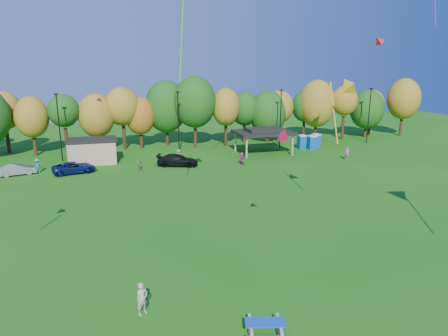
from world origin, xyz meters
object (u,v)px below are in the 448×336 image
object	(u,v)px
porta_potties	(310,142)
car_d	(178,160)
car_b	(18,170)
picnic_table	(265,328)
kite_flyer	(142,299)
car_c	(74,168)

from	to	relation	value
porta_potties	car_d	world-z (taller)	porta_potties
porta_potties	car_b	world-z (taller)	porta_potties
picnic_table	car_d	world-z (taller)	car_d
porta_potties	picnic_table	distance (m)	46.58
picnic_table	car_d	xyz separation A→B (m)	(2.04, 34.59, 0.29)
picnic_table	kite_flyer	world-z (taller)	kite_flyer
porta_potties	car_c	bearing A→B (deg)	-171.08
kite_flyer	car_d	distance (m)	31.96
kite_flyer	car_d	bearing A→B (deg)	48.47
porta_potties	kite_flyer	size ratio (longest dim) A/B	2.13
picnic_table	car_b	world-z (taller)	car_b
kite_flyer	car_d	size ratio (longest dim) A/B	0.34
picnic_table	car_d	distance (m)	34.65
porta_potties	picnic_table	bearing A→B (deg)	-120.89
picnic_table	car_b	distance (m)	39.35
picnic_table	porta_potties	bearing A→B (deg)	74.48
kite_flyer	car_c	bearing A→B (deg)	71.32
porta_potties	car_d	bearing A→B (deg)	-166.19
kite_flyer	car_b	xyz separation A→B (m)	(-11.53, 32.04, -0.21)
porta_potties	car_b	bearing A→B (deg)	-173.80
car_b	car_d	size ratio (longest dim) A/B	0.77
car_b	car_c	xyz separation A→B (m)	(6.34, -0.98, 0.03)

